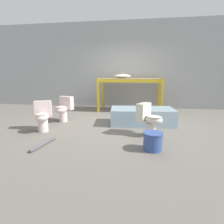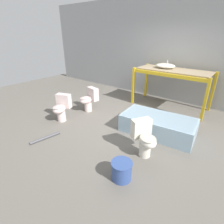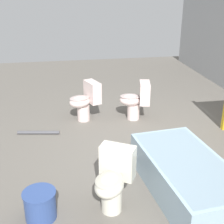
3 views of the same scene
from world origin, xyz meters
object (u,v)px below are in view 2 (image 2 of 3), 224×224
at_px(sink_basin, 165,66).
at_px(bucket_white, 122,170).
at_px(bathtub_main, 158,124).
at_px(toilet_far, 61,107).
at_px(toilet_near, 145,138).
at_px(toilet_extra, 89,99).

bearing_deg(sink_basin, bucket_white, -76.11).
xyz_separation_m(bathtub_main, toilet_far, (-2.24, -0.93, 0.13)).
height_order(toilet_near, bucket_white, toilet_near).
bearing_deg(toilet_near, toilet_extra, 100.81).
relative_size(toilet_far, toilet_extra, 1.00).
distance_m(bathtub_main, bucket_white, 1.64).
distance_m(toilet_near, bucket_white, 0.78).
relative_size(toilet_near, toilet_extra, 1.00).
relative_size(sink_basin, toilet_far, 0.87).
xyz_separation_m(sink_basin, bathtub_main, (0.68, -1.75, -0.98)).
distance_m(bathtub_main, toilet_near, 0.89).
distance_m(sink_basin, bucket_white, 3.64).
bearing_deg(bucket_white, toilet_far, 163.78).
bearing_deg(toilet_near, bathtub_main, 38.99).
relative_size(toilet_near, toilet_far, 1.00).
height_order(toilet_near, toilet_far, same).
relative_size(toilet_far, bucket_white, 1.98).
height_order(sink_basin, bathtub_main, sink_basin).
xyz_separation_m(bathtub_main, toilet_extra, (-2.12, -0.06, 0.13)).
relative_size(sink_basin, bucket_white, 1.72).
bearing_deg(toilet_near, toilet_far, 122.12).
distance_m(toilet_far, toilet_extra, 0.88).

